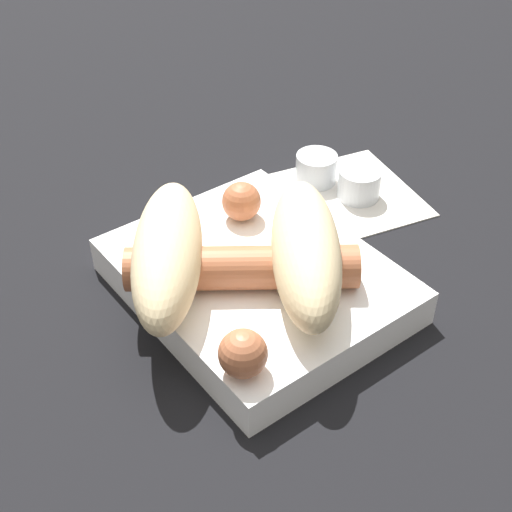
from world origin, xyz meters
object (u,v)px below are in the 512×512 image
bread_roll (237,252)px  sausage (242,268)px  condiment_cup_far (316,170)px  condiment_cup_near (359,186)px  food_tray (256,280)px

bread_roll → sausage: bearing=-161.8°
sausage → condiment_cup_far: 0.21m
sausage → condiment_cup_near: (0.06, -0.19, -0.04)m
food_tray → bread_roll: bread_roll is taller
bread_roll → sausage: 0.01m
food_tray → sausage: (-0.01, 0.02, 0.03)m
food_tray → condiment_cup_far: same height
bread_roll → condiment_cup_near: bearing=-72.6°
condiment_cup_near → food_tray: bearing=107.4°
sausage → food_tray: bearing=-62.2°
food_tray → bread_roll: 0.05m
bread_roll → condiment_cup_near: 0.21m
bread_roll → food_tray: bearing=-72.8°
sausage → bread_roll: bearing=18.2°
food_tray → bread_roll: bearing=107.2°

